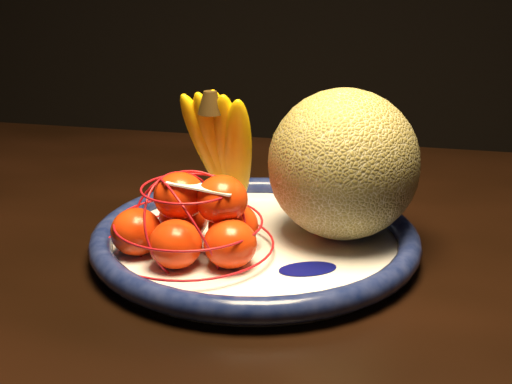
# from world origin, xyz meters

# --- Properties ---
(dining_table) EXTENTS (1.51, 1.02, 0.71)m
(dining_table) POSITION_xyz_m (0.00, -0.10, 0.63)
(dining_table) COLOR black
(dining_table) RESTS_ON ground
(fruit_bowl) EXTENTS (0.38, 0.38, 0.03)m
(fruit_bowl) POSITION_xyz_m (-0.05, -0.17, 0.72)
(fruit_bowl) COLOR white
(fruit_bowl) RESTS_ON dining_table
(cantaloupe) EXTENTS (0.17, 0.17, 0.17)m
(cantaloupe) POSITION_xyz_m (0.05, -0.14, 0.81)
(cantaloupe) COLOR olive
(cantaloupe) RESTS_ON fruit_bowl
(banana_bunch) EXTENTS (0.11, 0.11, 0.18)m
(banana_bunch) POSITION_xyz_m (-0.10, -0.09, 0.81)
(banana_bunch) COLOR #F2B204
(banana_bunch) RESTS_ON fruit_bowl
(mandarin_bag) EXTENTS (0.24, 0.24, 0.12)m
(mandarin_bag) POSITION_xyz_m (-0.11, -0.21, 0.76)
(mandarin_bag) COLOR #FF4814
(mandarin_bag) RESTS_ON fruit_bowl
(price_tag) EXTENTS (0.07, 0.04, 0.01)m
(price_tag) POSITION_xyz_m (-0.10, -0.22, 0.80)
(price_tag) COLOR white
(price_tag) RESTS_ON mandarin_bag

